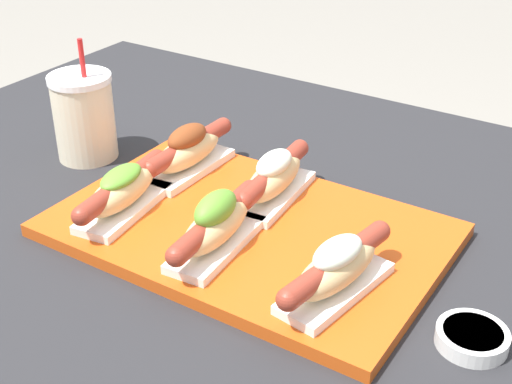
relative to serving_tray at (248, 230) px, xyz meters
name	(u,v)px	position (x,y,z in m)	size (l,w,h in m)	color
patio_table	(246,380)	(-0.06, 0.08, -0.37)	(1.32, 0.94, 0.72)	#232326
serving_tray	(248,230)	(0.00, 0.00, 0.00)	(0.51, 0.33, 0.02)	#CC4C14
hot_dog_0	(122,191)	(-0.16, -0.06, 0.04)	(0.08, 0.20, 0.06)	white
hot_dog_1	(216,224)	(0.00, -0.07, 0.04)	(0.07, 0.20, 0.08)	white
hot_dog_2	(337,268)	(0.17, -0.07, 0.04)	(0.08, 0.20, 0.07)	white
hot_dog_3	(189,150)	(-0.16, 0.08, 0.04)	(0.06, 0.20, 0.07)	white
hot_dog_4	(273,177)	(-0.01, 0.08, 0.04)	(0.07, 0.20, 0.07)	white
sauce_bowl	(472,337)	(0.32, -0.05, 0.00)	(0.08, 0.08, 0.02)	silver
drink_cup	(84,117)	(-0.35, 0.06, 0.06)	(0.10, 0.10, 0.20)	beige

